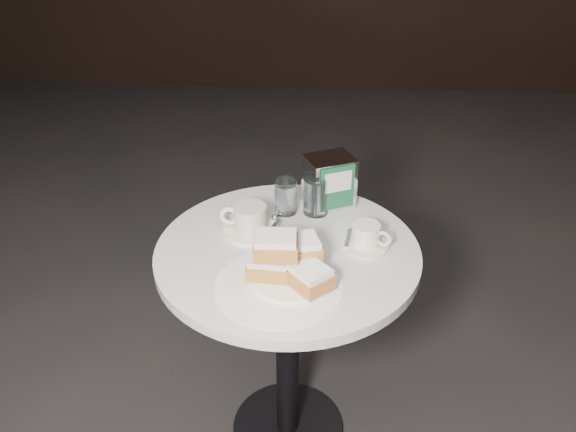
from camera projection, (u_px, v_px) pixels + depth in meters
The scene contains 9 objects.
ground at pixel (288, 431), 1.87m from camera, with size 7.00×7.00×0.00m, color black.
cafe_table at pixel (288, 305), 1.58m from camera, with size 0.70×0.70×0.74m.
sugar_spill at pixel (278, 286), 1.34m from camera, with size 0.31×0.31×0.00m, color white.
beignet_plate at pixel (289, 264), 1.34m from camera, with size 0.27×0.27×0.13m.
coffee_cup_left at pixel (250, 221), 1.53m from camera, with size 0.17×0.17×0.08m.
coffee_cup_right at pixel (366, 237), 1.47m from camera, with size 0.17×0.17×0.07m.
water_glass_left at pixel (286, 197), 1.61m from camera, with size 0.08×0.08×0.10m.
water_glass_right at pixel (316, 195), 1.61m from camera, with size 0.08×0.08×0.12m.
napkin_dispenser at pixel (329, 182), 1.63m from camera, with size 0.16×0.15×0.15m.
Camera 1 is at (0.08, -1.22, 1.59)m, focal length 35.00 mm.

